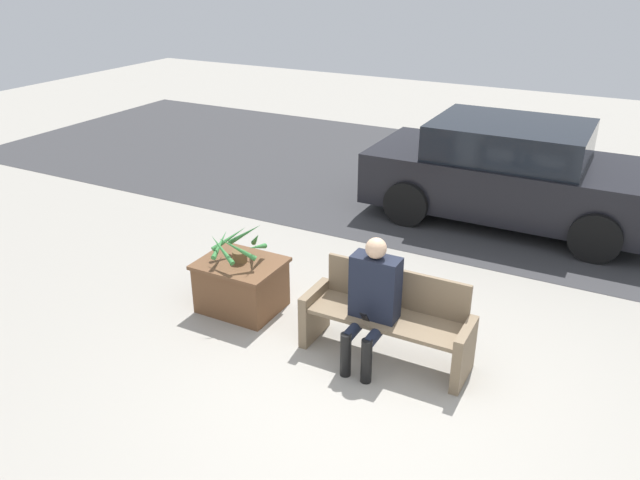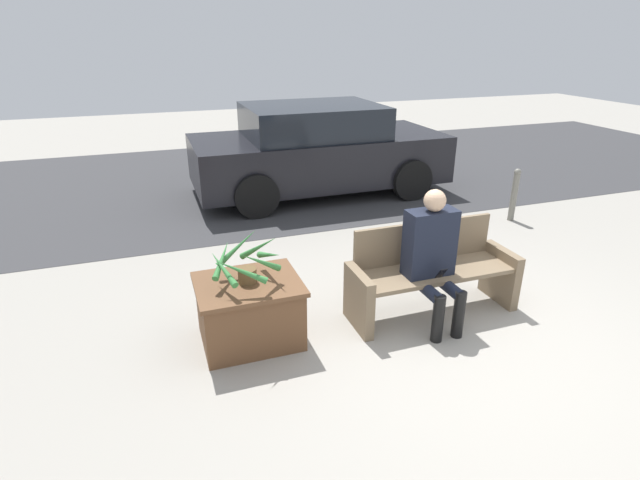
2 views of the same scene
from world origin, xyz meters
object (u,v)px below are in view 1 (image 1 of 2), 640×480
planter_box (241,284)px  parked_car (511,173)px  potted_plant (238,246)px  bench (388,318)px  person_seated (372,296)px

planter_box → parked_car: 4.49m
planter_box → parked_car: parked_car is taller
planter_box → potted_plant: (-0.01, 0.00, 0.46)m
bench → parked_car: size_ratio=0.40×
person_seated → parked_car: bearing=85.2°
planter_box → bench: bearing=-2.2°
planter_box → potted_plant: bearing=166.9°
bench → potted_plant: (-1.77, 0.07, 0.35)m
bench → person_seated: (-0.11, -0.16, 0.30)m
bench → person_seated: size_ratio=1.28×
bench → parked_car: 4.08m
bench → planter_box: bench is taller
planter_box → potted_plant: 0.46m
person_seated → parked_car: 4.24m
bench → planter_box: 1.77m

